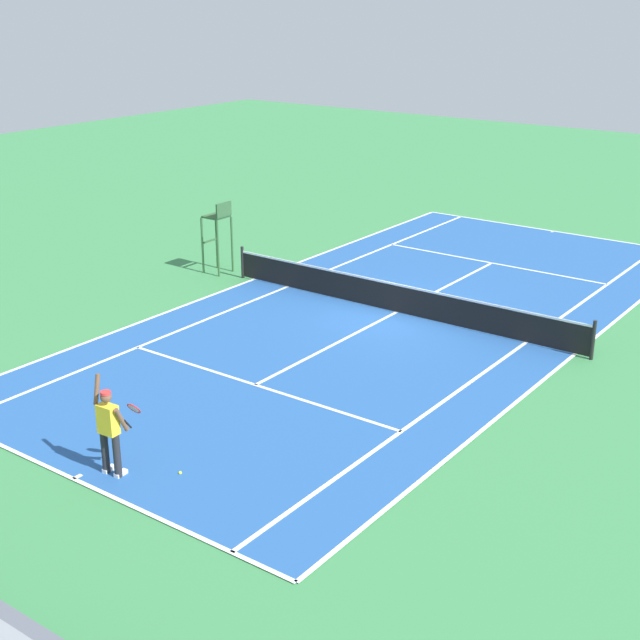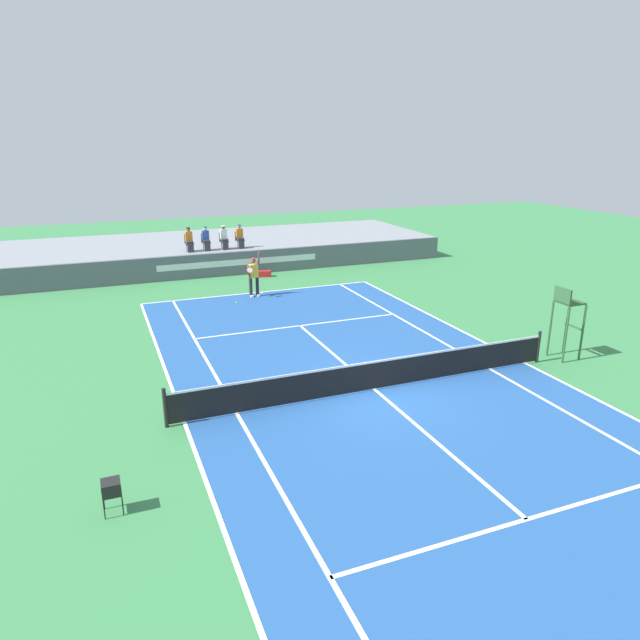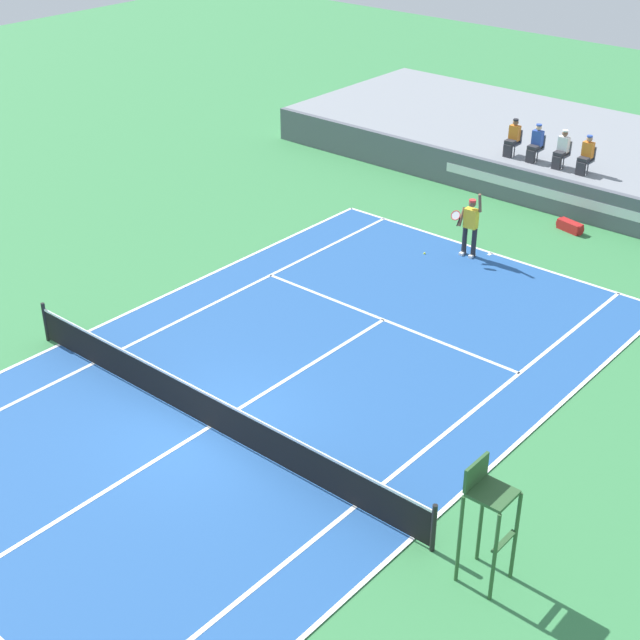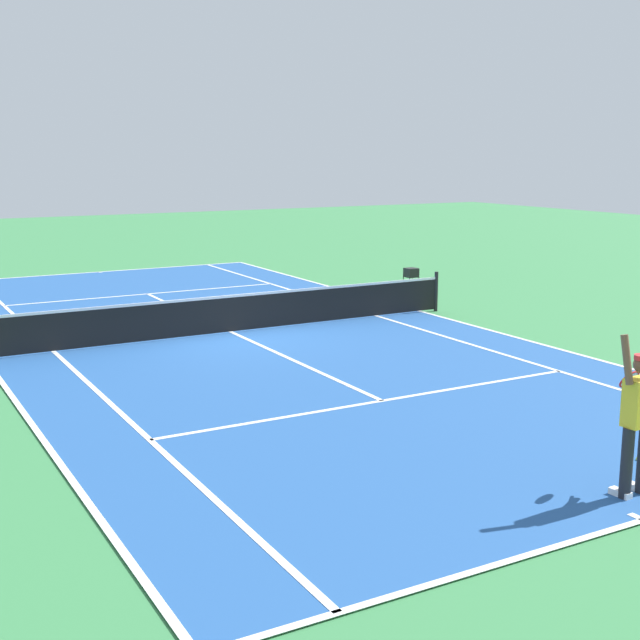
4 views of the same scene
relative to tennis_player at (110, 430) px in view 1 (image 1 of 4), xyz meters
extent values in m
plane|color=#387F47|center=(0.49, -11.30, -0.99)|extent=(80.00, 80.00, 0.00)
cube|color=#235193|center=(0.49, -11.30, -0.98)|extent=(10.98, 23.78, 0.02)
cube|color=white|center=(0.49, 0.59, -0.97)|extent=(10.98, 0.10, 0.01)
cube|color=white|center=(0.49, -23.19, -0.97)|extent=(10.98, 0.10, 0.01)
cube|color=white|center=(-5.00, -11.30, -0.97)|extent=(0.10, 23.78, 0.01)
cube|color=white|center=(5.98, -11.30, -0.97)|extent=(0.10, 23.78, 0.01)
cube|color=white|center=(-3.62, -11.30, -0.97)|extent=(0.10, 23.78, 0.01)
cube|color=white|center=(4.60, -11.30, -0.97)|extent=(0.10, 23.78, 0.01)
cube|color=white|center=(0.49, -4.90, -0.97)|extent=(8.22, 0.10, 0.01)
cube|color=white|center=(0.49, -17.70, -0.97)|extent=(8.22, 0.10, 0.01)
cube|color=white|center=(0.49, -11.30, -0.97)|extent=(0.10, 12.80, 0.01)
cube|color=white|center=(0.49, 0.49, -0.97)|extent=(0.10, 0.20, 0.01)
cube|color=white|center=(0.49, -23.09, -0.97)|extent=(0.10, 0.20, 0.01)
cylinder|color=black|center=(-5.45, -11.30, -0.46)|extent=(0.10, 0.10, 1.07)
cylinder|color=black|center=(6.43, -11.30, -0.46)|extent=(0.10, 0.10, 1.07)
cube|color=black|center=(0.49, -11.30, -0.51)|extent=(11.78, 0.02, 0.84)
cube|color=white|center=(0.49, -11.30, -0.09)|extent=(11.78, 0.03, 0.06)
cylinder|color=#232328|center=(0.17, 0.03, -0.53)|extent=(0.15, 0.15, 0.92)
cylinder|color=#232328|center=(-0.15, 0.01, -0.53)|extent=(0.15, 0.15, 0.92)
cube|color=white|center=(0.17, -0.03, -0.94)|extent=(0.14, 0.29, 0.10)
cube|color=white|center=(-0.15, -0.05, -0.94)|extent=(0.14, 0.29, 0.10)
cube|color=yellow|center=(0.01, 0.02, 0.23)|extent=(0.41, 0.27, 0.60)
sphere|color=brown|center=(0.01, 0.02, 0.70)|extent=(0.22, 0.22, 0.22)
cylinder|color=red|center=(0.01, 0.02, 0.79)|extent=(0.21, 0.21, 0.06)
cylinder|color=brown|center=(0.27, 0.00, 0.79)|extent=(0.10, 0.22, 0.61)
cylinder|color=brown|center=(-0.25, -0.10, 0.25)|extent=(0.11, 0.33, 0.56)
cylinder|color=black|center=(-0.28, -0.22, 0.12)|extent=(0.05, 0.19, 0.25)
torus|color=red|center=(-0.28, -0.40, 0.38)|extent=(0.32, 0.21, 0.26)
cylinder|color=silver|center=(-0.28, -0.40, 0.38)|extent=(0.28, 0.18, 0.22)
sphere|color=#D1E533|center=(-1.04, -0.79, -0.96)|extent=(0.07, 0.07, 0.07)
cylinder|color=#2D562D|center=(7.88, -10.95, -0.04)|extent=(0.07, 0.07, 1.90)
cylinder|color=#2D562D|center=(7.88, -11.65, -0.04)|extent=(0.07, 0.07, 1.90)
cylinder|color=#2D562D|center=(7.18, -10.95, -0.04)|extent=(0.07, 0.07, 1.90)
cylinder|color=#2D562D|center=(7.18, -11.65, -0.04)|extent=(0.07, 0.07, 1.90)
cube|color=#2D562D|center=(7.53, -11.30, 0.94)|extent=(0.70, 0.70, 0.06)
cube|color=#2D562D|center=(7.18, -11.30, 1.21)|extent=(0.06, 0.70, 0.48)
cube|color=#2D562D|center=(7.84, -11.30, 0.05)|extent=(0.10, 0.70, 0.04)
camera|label=1|loc=(-12.42, 10.06, 7.94)|focal=50.21mm
camera|label=2|loc=(-6.67, -24.84, 6.04)|focal=32.06mm
camera|label=3|loc=(13.32, -22.62, 11.20)|focal=52.73mm
camera|label=4|loc=(8.23, 6.74, 3.20)|focal=47.52mm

